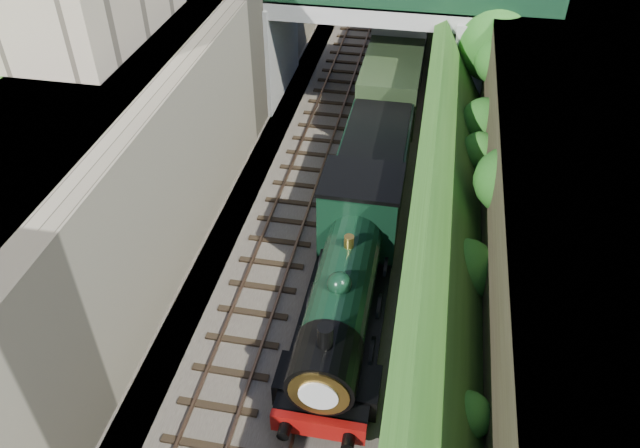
# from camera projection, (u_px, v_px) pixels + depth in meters

# --- Properties ---
(trackbed) EXTENTS (10.00, 90.00, 0.20)m
(trackbed) POSITION_uv_depth(u_px,v_px,m) (361.00, 135.00, 31.27)
(trackbed) COLOR #473F38
(trackbed) RESTS_ON ground
(retaining_wall) EXTENTS (1.00, 90.00, 7.00)m
(retaining_wall) POSITION_uv_depth(u_px,v_px,m) (250.00, 63.00, 29.95)
(retaining_wall) COLOR #756B56
(retaining_wall) RESTS_ON ground
(street_plateau_left) EXTENTS (6.00, 90.00, 7.00)m
(street_plateau_left) POSITION_uv_depth(u_px,v_px,m) (181.00, 57.00, 30.47)
(street_plateau_left) COLOR #262628
(street_plateau_left) RESTS_ON ground
(street_plateau_right) EXTENTS (8.00, 90.00, 6.25)m
(street_plateau_right) POSITION_uv_depth(u_px,v_px,m) (573.00, 98.00, 27.97)
(street_plateau_right) COLOR #262628
(street_plateau_right) RESTS_ON ground
(embankment_slope) EXTENTS (4.57, 90.00, 6.36)m
(embankment_slope) POSITION_uv_depth(u_px,v_px,m) (472.00, 103.00, 28.05)
(embankment_slope) COLOR #1E4714
(embankment_slope) RESTS_ON ground
(track_left) EXTENTS (2.50, 90.00, 0.20)m
(track_left) POSITION_uv_depth(u_px,v_px,m) (322.00, 129.00, 31.48)
(track_left) COLOR black
(track_left) RESTS_ON trackbed
(track_right) EXTENTS (2.50, 90.00, 0.20)m
(track_right) POSITION_uv_depth(u_px,v_px,m) (385.00, 135.00, 31.01)
(track_right) COLOR black
(track_right) RESTS_ON trackbed
(road_bridge) EXTENTS (16.00, 6.40, 7.25)m
(road_bridge) POSITION_uv_depth(u_px,v_px,m) (393.00, 29.00, 31.68)
(road_bridge) COLOR gray
(road_bridge) RESTS_ON ground
(tree) EXTENTS (3.60, 3.80, 6.60)m
(tree) POSITION_uv_depth(u_px,v_px,m) (497.00, 44.00, 28.84)
(tree) COLOR black
(tree) RESTS_ON ground
(locomotive) EXTENTS (3.10, 10.23, 3.83)m
(locomotive) POSITION_uv_depth(u_px,v_px,m) (347.00, 281.00, 20.58)
(locomotive) COLOR black
(locomotive) RESTS_ON trackbed
(tender) EXTENTS (2.70, 6.00, 3.05)m
(tender) POSITION_uv_depth(u_px,v_px,m) (374.00, 166.00, 26.37)
(tender) COLOR black
(tender) RESTS_ON trackbed
(coach_front) EXTENTS (2.90, 18.00, 3.70)m
(coach_front) POSITION_uv_depth(u_px,v_px,m) (402.00, 40.00, 35.71)
(coach_front) COLOR black
(coach_front) RESTS_ON trackbed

